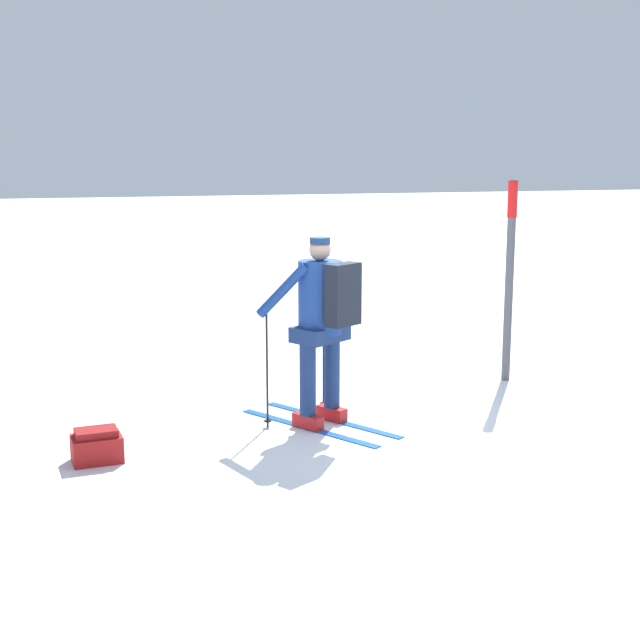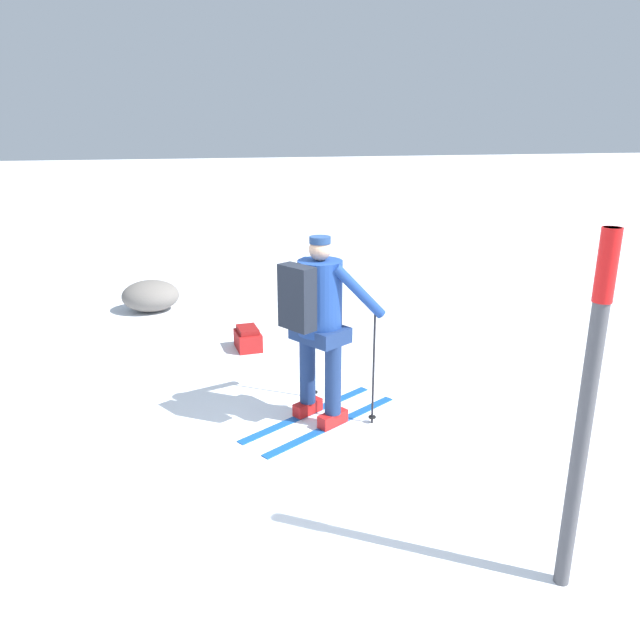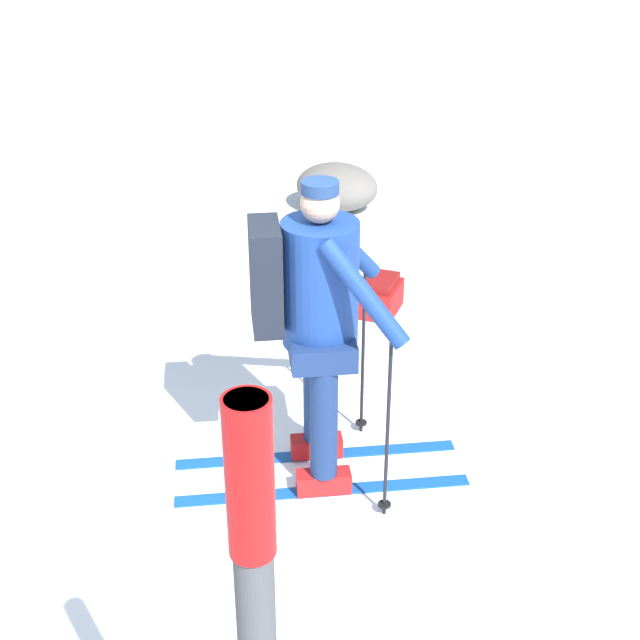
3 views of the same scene
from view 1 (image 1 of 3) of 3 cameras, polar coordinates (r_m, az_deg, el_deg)
The scene contains 4 objects.
ground_plane at distance 8.24m, azimuth 4.80°, elevation -6.94°, with size 80.00×80.00×0.00m, color white.
skier at distance 8.07m, azimuth 0.14°, elevation 0.26°, with size 1.61×1.24×1.74m.
dropped_backpack at distance 7.57m, azimuth -14.10°, elevation -7.84°, with size 0.33×0.43×0.28m.
trail_marker at distance 9.86m, azimuth 12.06°, elevation 3.37°, with size 0.11×0.11×2.19m.
Camera 1 is at (-7.34, 2.75, 2.53)m, focal length 50.00 mm.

